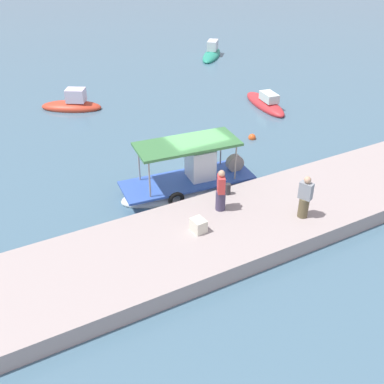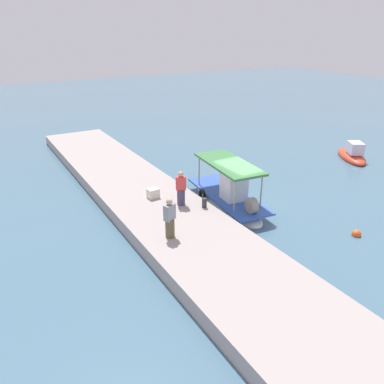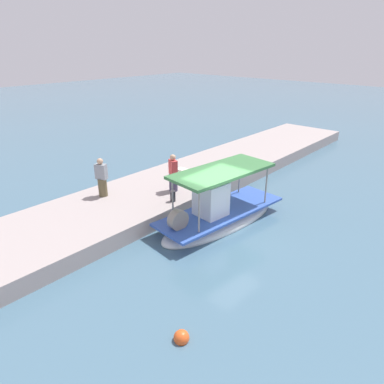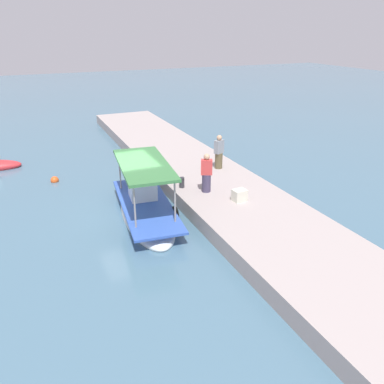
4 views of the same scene
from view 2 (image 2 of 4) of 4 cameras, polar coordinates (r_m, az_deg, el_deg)
The scene contains 9 objects.
ground_plane at distance 20.67m, azimuth 7.89°, elevation -2.10°, with size 120.00×120.00×0.00m, color #476A80.
dock_quay at distance 18.30m, azimuth -3.28°, elevation -4.27°, with size 36.00×4.58×0.68m, color #A59895.
main_fishing_boat at distance 20.47m, azimuth 5.50°, elevation -0.91°, with size 6.43×2.70×2.77m.
fisherman_near_bollard at distance 15.85m, azimuth -3.39°, elevation -4.23°, with size 0.52×0.57×1.79m.
fisherman_by_crate at distance 18.74m, azimuth -1.69°, elevation 0.34°, with size 0.53×0.57×1.78m.
mooring_bollard at distance 18.66m, azimuth 1.88°, elevation -1.65°, with size 0.24×0.24×0.49m, color #2D2D33.
cargo_crate at distance 19.83m, azimuth -5.91°, elevation -0.18°, with size 0.57×0.46×0.50m, color silver.
marker_buoy at distance 19.20m, azimuth 23.65°, elevation -5.85°, with size 0.42×0.42×0.42m.
moored_boat_near at distance 30.37m, azimuth 23.11°, elevation 5.14°, with size 4.13×3.37×1.59m.
Camera 2 is at (14.44, -11.85, 8.85)m, focal length 35.18 mm.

